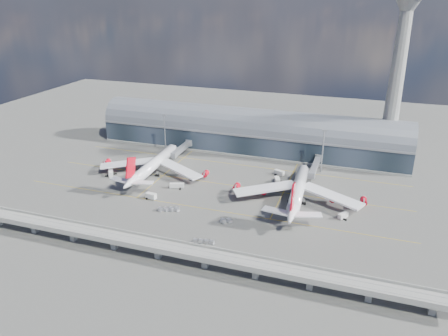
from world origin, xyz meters
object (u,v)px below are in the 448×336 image
(service_truck_1, at_px, (151,196))
(cargo_train_0, at_px, (168,209))
(floodlight_mast_right, at_px, (323,150))
(service_truck_5, at_px, (279,173))
(airliner_right, at_px, (298,191))
(service_truck_0, at_px, (111,173))
(cargo_train_1, at_px, (204,241))
(service_truck_3, at_px, (343,216))
(control_tower, at_px, (397,78))
(airliner_left, at_px, (153,165))
(floodlight_mast_left, at_px, (165,133))
(cargo_train_2, at_px, (226,221))
(service_truck_4, at_px, (277,181))
(service_truck_2, at_px, (177,186))

(service_truck_1, xyz_separation_m, cargo_train_0, (14.04, -9.01, -0.69))
(service_truck_1, bearing_deg, floodlight_mast_right, -42.83)
(service_truck_1, bearing_deg, service_truck_5, -39.51)
(floodlight_mast_right, height_order, airliner_right, floodlight_mast_right)
(service_truck_0, bearing_deg, cargo_train_1, -65.60)
(service_truck_3, bearing_deg, floodlight_mast_right, 140.55)
(floodlight_mast_right, bearing_deg, service_truck_0, -158.45)
(cargo_train_1, bearing_deg, service_truck_0, 66.19)
(control_tower, xyz_separation_m, service_truck_0, (-148.02, -72.64, -50.09))
(airliner_left, relative_size, service_truck_5, 11.00)
(floodlight_mast_left, height_order, cargo_train_2, floodlight_mast_left)
(floodlight_mast_right, relative_size, cargo_train_2, 4.64)
(service_truck_4, relative_size, service_truck_5, 0.98)
(service_truck_1, xyz_separation_m, service_truck_2, (6.92, 16.24, -0.16))
(floodlight_mast_right, height_order, cargo_train_2, floodlight_mast_right)
(service_truck_2, xyz_separation_m, service_truck_3, (87.19, -5.44, -0.10))
(service_truck_4, bearing_deg, floodlight_mast_left, 142.25)
(cargo_train_0, bearing_deg, floodlight_mast_left, 46.68)
(floodlight_mast_left, relative_size, service_truck_0, 3.49)
(floodlight_mast_left, distance_m, cargo_train_1, 114.15)
(service_truck_0, bearing_deg, airliner_right, -31.59)
(service_truck_0, bearing_deg, service_truck_5, -13.17)
(service_truck_1, distance_m, service_truck_4, 69.05)
(airliner_right, xyz_separation_m, service_truck_2, (-63.99, -4.95, -4.33))
(floodlight_mast_right, xyz_separation_m, service_truck_5, (-22.03, -12.59, -12.19))
(service_truck_3, bearing_deg, cargo_train_1, -109.66)
(service_truck_3, xyz_separation_m, cargo_train_1, (-53.66, -40.99, -0.53))
(cargo_train_0, bearing_deg, service_truck_2, 35.67)
(service_truck_3, relative_size, service_truck_5, 0.91)
(airliner_left, bearing_deg, service_truck_5, 16.05)
(service_truck_2, height_order, cargo_train_1, service_truck_2)
(service_truck_4, distance_m, cargo_train_0, 64.59)
(control_tower, bearing_deg, service_truck_5, -144.56)
(control_tower, bearing_deg, floodlight_mast_left, -168.28)
(service_truck_2, xyz_separation_m, service_truck_4, (49.64, 23.37, 0.19))
(airliner_left, distance_m, service_truck_2, 24.27)
(cargo_train_1, bearing_deg, floodlight_mast_right, -12.13)
(airliner_right, height_order, service_truck_5, airliner_right)
(cargo_train_1, relative_size, cargo_train_2, 1.71)
(service_truck_2, bearing_deg, cargo_train_1, -163.99)
(cargo_train_1, bearing_deg, airliner_right, -21.45)
(airliner_right, height_order, cargo_train_0, airliner_right)
(service_truck_4, bearing_deg, cargo_train_2, -124.94)
(control_tower, height_order, service_truck_1, control_tower)
(service_truck_4, bearing_deg, floodlight_mast_right, 29.02)
(airliner_left, relative_size, service_truck_1, 11.92)
(control_tower, relative_size, cargo_train_2, 18.58)
(floodlight_mast_left, relative_size, service_truck_1, 4.46)
(airliner_left, relative_size, service_truck_2, 8.66)
(floodlight_mast_right, relative_size, service_truck_3, 4.54)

